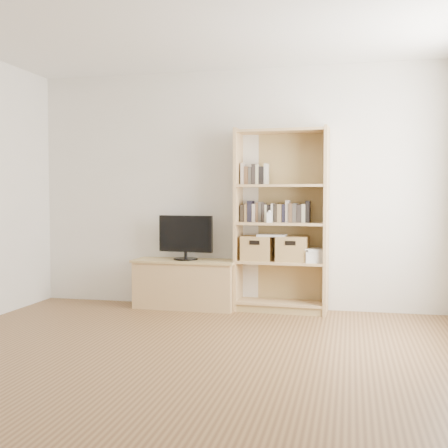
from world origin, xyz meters
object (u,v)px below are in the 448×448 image
(tv_stand, at_px, (186,285))
(basket_left, at_px, (257,248))
(basket_right, at_px, (292,249))
(laptop, at_px, (272,235))
(bookshelf, at_px, (281,220))
(television, at_px, (186,238))
(baby_monitor, at_px, (269,218))

(tv_stand, distance_m, basket_left, 0.89)
(basket_right, height_order, laptop, laptop)
(bookshelf, xyz_separation_m, television, (-1.04, -0.03, -0.20))
(bookshelf, height_order, laptop, bookshelf)
(baby_monitor, xyz_separation_m, basket_right, (0.23, 0.09, -0.33))
(tv_stand, bearing_deg, television, 1.32)
(basket_left, xyz_separation_m, basket_right, (0.38, -0.02, 0.00))
(bookshelf, bearing_deg, television, -175.66)
(tv_stand, distance_m, basket_right, 1.23)
(bookshelf, distance_m, baby_monitor, 0.16)
(tv_stand, relative_size, bookshelf, 0.57)
(baby_monitor, bearing_deg, basket_right, 16.28)
(bookshelf, bearing_deg, basket_left, -178.81)
(tv_stand, relative_size, television, 1.79)
(tv_stand, relative_size, basket_right, 3.44)
(bookshelf, relative_size, basket_right, 6.06)
(television, relative_size, basket_left, 1.95)
(tv_stand, relative_size, laptop, 3.68)
(television, xyz_separation_m, basket_right, (1.16, 0.02, -0.10))
(tv_stand, relative_size, basket_left, 3.49)
(tv_stand, xyz_separation_m, baby_monitor, (0.93, -0.07, 0.75))
(baby_monitor, relative_size, laptop, 0.36)
(television, height_order, baby_monitor, baby_monitor)
(television, distance_m, basket_right, 1.16)
(basket_left, relative_size, basket_right, 0.99)
(bookshelf, height_order, television, bookshelf)
(laptop, bearing_deg, tv_stand, -177.72)
(bookshelf, relative_size, television, 3.15)
(baby_monitor, relative_size, basket_left, 0.34)
(bookshelf, height_order, basket_left, bookshelf)
(bookshelf, xyz_separation_m, basket_left, (-0.26, 0.01, -0.30))
(television, bearing_deg, laptop, 8.17)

